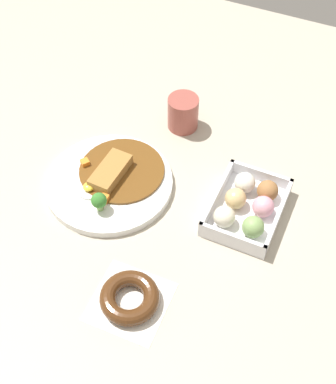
% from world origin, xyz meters
% --- Properties ---
extents(ground_plane, '(1.60, 1.60, 0.00)m').
position_xyz_m(ground_plane, '(0.00, 0.00, 0.00)').
color(ground_plane, '#B2A893').
extents(curry_plate, '(0.28, 0.28, 0.06)m').
position_xyz_m(curry_plate, '(0.00, 0.12, 0.01)').
color(curry_plate, white).
rests_on(curry_plate, ground_plane).
extents(donut_box, '(0.19, 0.14, 0.06)m').
position_xyz_m(donut_box, '(0.05, -0.18, 0.02)').
color(donut_box, white).
rests_on(donut_box, ground_plane).
extents(chocolate_ring_donut, '(0.14, 0.14, 0.03)m').
position_xyz_m(chocolate_ring_donut, '(-0.23, -0.05, 0.02)').
color(chocolate_ring_donut, white).
rests_on(chocolate_ring_donut, ground_plane).
extents(coffee_mug, '(0.07, 0.07, 0.08)m').
position_xyz_m(coffee_mug, '(0.24, 0.04, 0.04)').
color(coffee_mug, '#9E4C42').
rests_on(coffee_mug, ground_plane).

